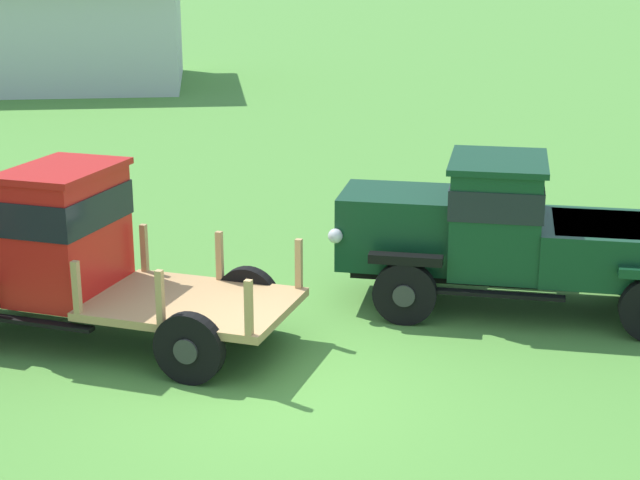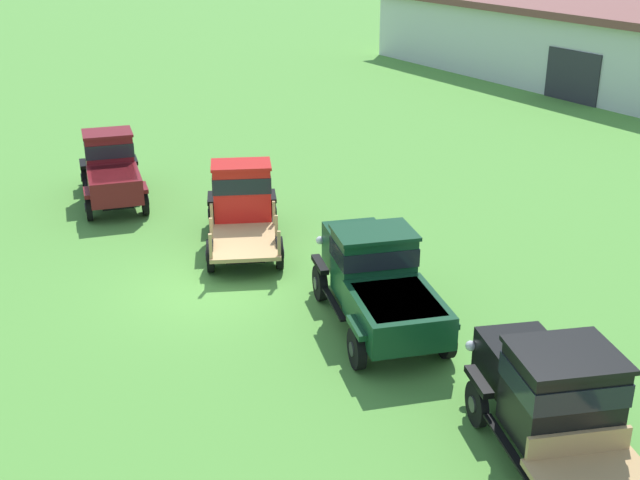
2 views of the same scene
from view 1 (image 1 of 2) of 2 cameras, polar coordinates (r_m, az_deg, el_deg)
ground_plane at (r=11.14m, az=-2.75°, el=-8.71°), size 240.00×240.00×0.00m
vintage_truck_second_in_line at (r=12.75m, az=-14.95°, el=-0.55°), size 5.10×3.52×2.20m
vintage_truck_midrow_center at (r=13.55m, az=11.17°, el=0.49°), size 5.21×3.22×2.07m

